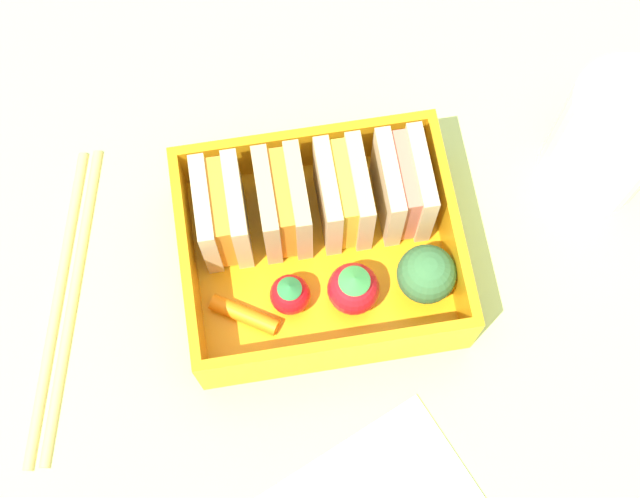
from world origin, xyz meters
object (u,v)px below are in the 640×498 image
at_px(carrot_stick_far_left, 244,315).
at_px(drinking_glass, 608,140).
at_px(sandwich_center, 343,195).
at_px(broccoli_floret, 426,275).
at_px(sandwich_center_right, 403,186).
at_px(sandwich_left, 222,213).
at_px(sandwich_center_left, 283,204).
at_px(chopstick_pair, 64,296).
at_px(strawberry_far_left, 353,288).
at_px(strawberry_left, 290,294).

distance_m(carrot_stick_far_left, drinking_glass, 0.25).
bearing_deg(sandwich_center, broccoli_floret, -53.96).
height_order(sandwich_center, carrot_stick_far_left, sandwich_center).
relative_size(sandwich_center, broccoli_floret, 1.37).
distance_m(sandwich_center_right, drinking_glass, 0.13).
relative_size(sandwich_left, sandwich_center_left, 1.00).
distance_m(sandwich_center, chopstick_pair, 0.19).
xyz_separation_m(sandwich_center_right, chopstick_pair, (-0.22, -0.02, -0.04)).
xyz_separation_m(strawberry_far_left, drinking_glass, (0.17, 0.06, 0.02)).
distance_m(sandwich_left, sandwich_center, 0.07).
distance_m(sandwich_center, carrot_stick_far_left, 0.09).
bearing_deg(chopstick_pair, broccoli_floret, -8.21).
height_order(sandwich_left, carrot_stick_far_left, sandwich_left).
distance_m(strawberry_left, broccoli_floret, 0.08).
height_order(sandwich_center_left, sandwich_center, same).
distance_m(carrot_stick_far_left, strawberry_left, 0.03).
bearing_deg(strawberry_left, broccoli_floret, -2.77).
relative_size(sandwich_left, drinking_glass, 0.64).
relative_size(carrot_stick_far_left, strawberry_far_left, 1.15).
bearing_deg(strawberry_left, sandwich_center_left, 85.85).
bearing_deg(sandwich_center_right, sandwich_center_left, 180.00).
bearing_deg(drinking_glass, sandwich_left, -177.93).
relative_size(sandwich_left, broccoli_floret, 1.37).
bearing_deg(sandwich_center_left, sandwich_center_right, 0.00).
bearing_deg(broccoli_floret, carrot_stick_far_left, -179.01).
bearing_deg(sandwich_left, strawberry_far_left, -38.09).
bearing_deg(strawberry_far_left, drinking_glass, 20.78).
height_order(sandwich_left, sandwich_center_right, same).
bearing_deg(broccoli_floret, sandwich_center, 126.04).
bearing_deg(sandwich_center_right, drinking_glass, 3.83).
distance_m(carrot_stick_far_left, broccoli_floret, 0.11).
relative_size(carrot_stick_far_left, broccoli_floret, 1.02).
relative_size(sandwich_left, carrot_stick_far_left, 1.34).
xyz_separation_m(sandwich_left, sandwich_center, (0.07, 0.00, 0.00)).
distance_m(sandwich_left, drinking_glass, 0.24).
xyz_separation_m(strawberry_left, chopstick_pair, (-0.14, 0.03, -0.02)).
distance_m(sandwich_center_left, drinking_glass, 0.21).
distance_m(strawberry_far_left, chopstick_pair, 0.18).
bearing_deg(strawberry_left, sandwich_center, 52.06).
relative_size(sandwich_center, sandwich_center_right, 1.00).
bearing_deg(strawberry_left, sandwich_center_right, 33.92).
bearing_deg(strawberry_far_left, sandwich_center_right, 54.54).
distance_m(sandwich_center, strawberry_far_left, 0.06).
relative_size(sandwich_center_right, broccoli_floret, 1.37).
height_order(carrot_stick_far_left, drinking_glass, drinking_glass).
bearing_deg(sandwich_left, strawberry_left, -57.60).
xyz_separation_m(sandwich_center_right, strawberry_far_left, (-0.04, -0.06, -0.01)).
xyz_separation_m(sandwich_left, sandwich_center_right, (0.11, 0.00, 0.00)).
bearing_deg(sandwich_center, sandwich_left, 180.00).
distance_m(carrot_stick_far_left, chopstick_pair, 0.12).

